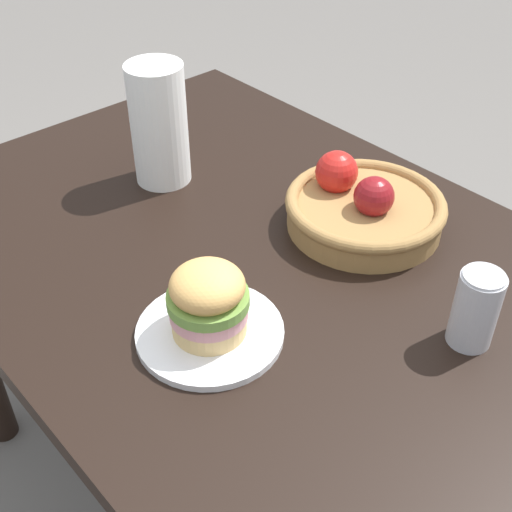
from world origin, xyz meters
TOP-DOWN VIEW (x-y plane):
  - ground_plane at (0.00, 0.00)m, footprint 8.00×8.00m
  - dining_table at (0.00, 0.00)m, footprint 1.40×0.90m
  - plate at (0.07, -0.19)m, footprint 0.22×0.22m
  - sandwich at (0.07, -0.19)m, footprint 0.12×0.12m
  - soda_can at (0.33, 0.10)m, footprint 0.07×0.07m
  - fruit_basket at (0.03, 0.20)m, footprint 0.29×0.29m
  - paper_towel_roll at (-0.34, 0.03)m, footprint 0.11×0.11m

SIDE VIEW (x-z plane):
  - ground_plane at x=0.00m, z-range 0.00..0.00m
  - dining_table at x=0.00m, z-range 0.27..1.02m
  - plate at x=0.07m, z-range 0.75..0.76m
  - fruit_basket at x=0.03m, z-range 0.73..0.85m
  - soda_can at x=0.33m, z-range 0.75..0.88m
  - sandwich at x=0.07m, z-range 0.76..0.88m
  - paper_towel_roll at x=-0.34m, z-range 0.75..0.99m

